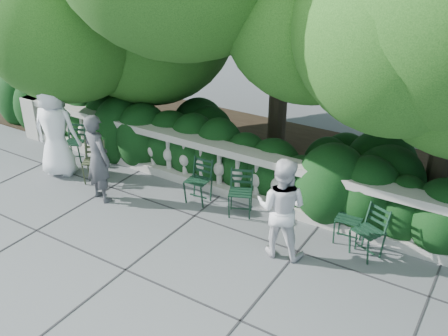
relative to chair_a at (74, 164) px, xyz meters
The scene contains 12 objects.
ground 4.08m from the chair_a, 16.35° to the right, with size 90.00×90.00×0.00m, color #4C4F53.
balustrade 4.00m from the chair_a, ahead, with size 12.00×0.44×1.00m.
shrub_hedge 4.33m from the chair_a, 25.30° to the left, with size 15.00×2.60×1.70m, color black, non-canonical shape.
chair_a is the anchor object (origin of this frame).
chair_c 3.20m from the chair_a, ahead, with size 0.44×0.48×0.84m, color black, non-canonical shape.
chair_d 4.14m from the chair_a, ahead, with size 0.44×0.48×0.84m, color black, non-canonical shape.
chair_e 6.29m from the chair_a, ahead, with size 0.44×0.48×0.84m, color black, non-canonical shape.
chair_f 6.00m from the chair_a, ahead, with size 0.44×0.48×0.84m, color black, non-canonical shape.
chair_weathered 1.14m from the chair_a, 22.41° to the right, with size 0.44×0.48×0.84m, color black, non-canonical shape.
person_businessman 1.07m from the chair_a, 74.03° to the right, with size 0.95×0.62×1.95m, color white.
person_woman_grey 1.95m from the chair_a, 25.44° to the right, with size 0.61×0.40×1.68m, color #3D3E42.
person_casual_man 5.27m from the chair_a, ahead, with size 0.79×0.62×1.63m, color silver.
Camera 1 is at (3.95, -5.32, 4.71)m, focal length 40.00 mm.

